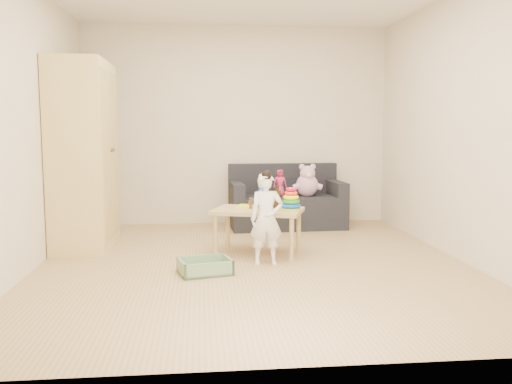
{
  "coord_description": "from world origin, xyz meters",
  "views": [
    {
      "loc": [
        -0.49,
        -4.96,
        1.27
      ],
      "look_at": [
        0.05,
        0.25,
        0.65
      ],
      "focal_mm": 38.0,
      "sensor_mm": 36.0,
      "label": 1
    }
  ],
  "objects": [
    {
      "name": "storage_bin",
      "position": [
        -0.46,
        -0.31,
        0.07
      ],
      "size": [
        0.51,
        0.43,
        0.13
      ],
      "primitive_type": null,
      "rotation": [
        0.0,
        0.0,
        0.24
      ],
      "color": "gray",
      "rests_on": "ground"
    },
    {
      "name": "wooden_figure",
      "position": [
        0.01,
        0.42,
        0.52
      ],
      "size": [
        0.05,
        0.04,
        0.12
      ],
      "primitive_type": null,
      "rotation": [
        0.0,
        0.0,
        0.01
      ],
      "color": "brown",
      "rests_on": "play_table"
    },
    {
      "name": "pink_bear",
      "position": [
        0.87,
        1.8,
        0.58
      ],
      "size": [
        0.32,
        0.28,
        0.35
      ],
      "primitive_type": null,
      "rotation": [
        0.0,
        0.0,
        -0.08
      ],
      "color": "#DBA1C6",
      "rests_on": "sofa"
    },
    {
      "name": "room",
      "position": [
        0.0,
        0.0,
        1.3
      ],
      "size": [
        4.5,
        4.5,
        4.5
      ],
      "color": "tan",
      "rests_on": "ground"
    },
    {
      "name": "toddler",
      "position": [
        0.12,
        -0.02,
        0.42
      ],
      "size": [
        0.31,
        0.21,
        0.84
      ],
      "primitive_type": "imported",
      "rotation": [
        0.0,
        0.0,
        0.01
      ],
      "color": "white",
      "rests_on": "ground"
    },
    {
      "name": "brown_bottle",
      "position": [
        0.29,
        0.48,
        0.55
      ],
      "size": [
        0.08,
        0.08,
        0.23
      ],
      "color": "black",
      "rests_on": "play_table"
    },
    {
      "name": "doll",
      "position": [
        0.51,
        1.8,
        0.57
      ],
      "size": [
        0.17,
        0.12,
        0.34
      ],
      "primitive_type": "imported",
      "rotation": [
        0.0,
        0.0,
        0.01
      ],
      "color": "#D2275A",
      "rests_on": "sofa"
    },
    {
      "name": "play_table",
      "position": [
        0.09,
        0.4,
        0.23
      ],
      "size": [
        1.01,
        0.81,
        0.46
      ],
      "primitive_type": "cube",
      "rotation": [
        0.0,
        0.0,
        -0.33
      ],
      "color": "tan",
      "rests_on": "ground"
    },
    {
      "name": "blue_plush",
      "position": [
        0.15,
        0.55,
        0.56
      ],
      "size": [
        0.22,
        0.21,
        0.2
      ],
      "primitive_type": null,
      "rotation": [
        0.0,
        0.0,
        -0.6
      ],
      "color": "blue",
      "rests_on": "play_table"
    },
    {
      "name": "wardrobe",
      "position": [
        -1.72,
        0.95,
        0.98
      ],
      "size": [
        0.55,
        1.09,
        1.97
      ],
      "primitive_type": "cube",
      "color": "#DBBE78",
      "rests_on": "ground"
    },
    {
      "name": "sofa",
      "position": [
        0.61,
        1.86,
        0.2
      ],
      "size": [
        1.47,
        0.78,
        0.41
      ],
      "primitive_type": "cube",
      "rotation": [
        0.0,
        0.0,
        0.04
      ],
      "color": "black",
      "rests_on": "ground"
    },
    {
      "name": "ring_stacker",
      "position": [
        0.4,
        0.3,
        0.55
      ],
      "size": [
        0.2,
        0.2,
        0.23
      ],
      "color": "#CFCE0A",
      "rests_on": "play_table"
    },
    {
      "name": "yellow_book",
      "position": [
        -0.0,
        0.56,
        0.47
      ],
      "size": [
        0.25,
        0.25,
        0.02
      ],
      "primitive_type": "cube",
      "rotation": [
        0.0,
        0.0,
        -0.29
      ],
      "color": "#F7FD1A",
      "rests_on": "play_table"
    }
  ]
}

